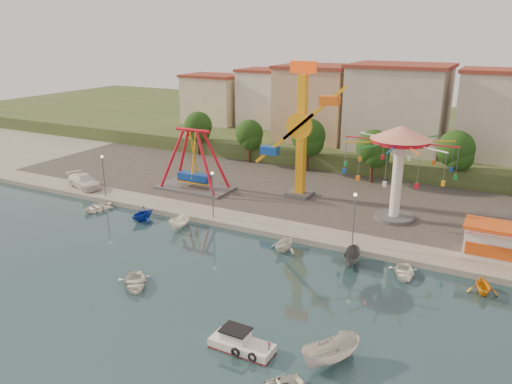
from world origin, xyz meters
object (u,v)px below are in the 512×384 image
Objects in this scene: van at (84,181)px; cabin_motorboat at (240,344)px; pirate_ship_ride at (194,161)px; rowboat_a at (135,282)px; kamikaze_tower at (304,135)px; skiff at (331,353)px; wave_swinger at (400,152)px.

cabin_motorboat is at bearing -101.61° from van.
pirate_ship_ride is at bearing 130.06° from cabin_motorboat.
kamikaze_tower is at bearing 39.11° from rowboat_a.
wave_swinger is at bearing 125.44° from skiff.
pirate_ship_ride is 0.86× the size of wave_swinger.
cabin_motorboat is at bearing -74.85° from kamikaze_tower.
kamikaze_tower is (13.79, 3.38, 4.04)m from pirate_ship_ride.
wave_swinger is 40.28m from van.
cabin_motorboat is 0.97× the size of skiff.
van is at bearing -169.27° from wave_swinger.
van reaches higher than rowboat_a.
wave_swinger is at bearing 14.49° from rowboat_a.
pirate_ship_ride is at bearing 168.39° from skiff.
kamikaze_tower is 3.72× the size of cabin_motorboat.
pirate_ship_ride is 37.91m from skiff.
van reaches higher than skiff.
cabin_motorboat reaches higher than rowboat_a.
pirate_ship_ride is 34.85m from cabin_motorboat.
van is (-23.15, 17.02, 1.08)m from rowboat_a.
wave_swinger is at bearing 2.44° from pirate_ship_ride.
kamikaze_tower is 32.97m from skiff.
kamikaze_tower is at bearing -51.81° from van.
kamikaze_tower reaches higher than wave_swinger.
kamikaze_tower reaches higher than rowboat_a.
wave_swinger is 2.62× the size of cabin_motorboat.
pirate_ship_ride is 14.76m from kamikaze_tower.
wave_swinger is at bearing -60.74° from van.
pirate_ship_ride is 25.63m from rowboat_a.
skiff is at bearing -42.42° from pirate_ship_ride.
pirate_ship_ride reaches higher than rowboat_a.
kamikaze_tower is 1.42× the size of wave_swinger.
cabin_motorboat is (21.95, -26.77, -3.98)m from pirate_ship_ride.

